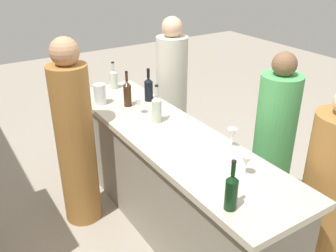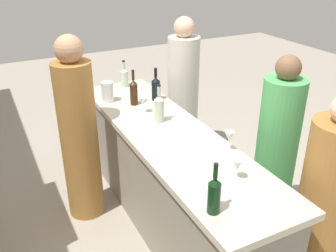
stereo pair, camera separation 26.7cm
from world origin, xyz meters
name	(u,v)px [view 1 (the left image)]	position (x,y,z in m)	size (l,w,h in m)	color
ground_plane	(168,222)	(0.00, 0.00, 0.00)	(12.00, 12.00, 0.00)	#9E9384
bar_counter	(168,179)	(0.00, 0.00, 0.46)	(2.58, 0.66, 0.91)	gray
wine_bottle_leftmost_dark_green	(231,191)	(-0.99, 0.22, 1.03)	(0.07, 0.07, 0.31)	black
wine_bottle_second_left_clear_pale	(157,108)	(0.21, -0.02, 1.04)	(0.08, 0.08, 0.33)	#B7C6B2
wine_bottle_center_amber_brown	(127,93)	(0.64, 0.02, 1.04)	(0.07, 0.07, 0.33)	#331E0F
wine_bottle_second_right_near_black	(149,89)	(0.66, -0.20, 1.03)	(0.08, 0.08, 0.31)	black
wine_bottle_rightmost_clear_pale	(114,78)	(1.14, -0.07, 1.02)	(0.08, 0.08, 0.28)	#B7C6B2
wine_glass_near_left	(232,134)	(-0.46, -0.25, 1.02)	(0.07, 0.07, 0.15)	white
wine_glass_near_center	(246,162)	(-0.79, -0.08, 1.01)	(0.07, 0.07, 0.15)	white
wine_glass_near_right	(138,103)	(0.43, 0.03, 1.02)	(0.07, 0.07, 0.15)	white
water_pitcher	(100,94)	(0.82, 0.22, 1.01)	(0.11, 0.11, 0.19)	silver
person_left_guest	(273,149)	(-0.41, -0.78, 0.71)	(0.35, 0.35, 1.54)	#4CA559
person_center_guest	(172,95)	(1.02, -0.71, 0.74)	(0.43, 0.43, 1.60)	beige
person_right_guest	(328,196)	(-1.05, -0.65, 0.68)	(0.46, 0.46, 1.48)	#9E6B33
person_server_behind	(75,141)	(0.50, 0.60, 0.78)	(0.40, 0.40, 1.65)	#9E6B33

